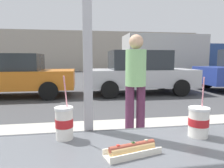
% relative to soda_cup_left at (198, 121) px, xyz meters
% --- Properties ---
extents(ground_plane, '(60.00, 60.00, 0.00)m').
position_rel_soda_cup_left_xyz_m(ground_plane, '(-0.56, 8.13, -1.08)').
color(ground_plane, '#424244').
extents(sidewalk_strip, '(16.00, 2.80, 0.14)m').
position_rel_soda_cup_left_xyz_m(sidewalk_strip, '(-0.56, 1.73, -1.01)').
color(sidewalk_strip, '#B2ADA3').
rests_on(sidewalk_strip, ground).
extents(building_facade_far, '(28.00, 1.20, 4.55)m').
position_rel_soda_cup_left_xyz_m(building_facade_far, '(-0.56, 22.98, 1.19)').
color(building_facade_far, '#A89E8E').
rests_on(building_facade_far, ground).
extents(soda_cup_left, '(0.10, 0.10, 0.31)m').
position_rel_soda_cup_left_xyz_m(soda_cup_left, '(0.00, 0.00, 0.00)').
color(soda_cup_left, white).
rests_on(soda_cup_left, window_counter).
extents(soda_cup_right, '(0.09, 0.09, 0.32)m').
position_rel_soda_cup_left_xyz_m(soda_cup_right, '(-0.68, 0.07, 0.01)').
color(soda_cup_right, silver).
rests_on(soda_cup_right, window_counter).
extents(hotdog_tray_far, '(0.25, 0.14, 0.05)m').
position_rel_soda_cup_left_xyz_m(hotdog_tray_far, '(-0.39, -0.15, -0.06)').
color(hotdog_tray_far, silver).
rests_on(hotdog_tray_far, window_counter).
extents(parked_car_orange, '(4.46, 2.01, 1.59)m').
position_rel_soda_cup_left_xyz_m(parked_car_orange, '(-3.09, 7.06, -0.26)').
color(parked_car_orange, orange).
rests_on(parked_car_orange, ground).
extents(parked_car_silver, '(4.39, 2.07, 1.73)m').
position_rel_soda_cup_left_xyz_m(parked_car_silver, '(1.78, 7.06, -0.21)').
color(parked_car_silver, '#BCBCC1').
rests_on(parked_car_silver, ground).
extents(box_truck, '(6.78, 2.44, 2.89)m').
position_rel_soda_cup_left_xyz_m(box_truck, '(5.49, 11.63, 0.50)').
color(box_truck, beige).
rests_on(box_truck, ground).
extents(pedestrian, '(0.32, 0.32, 1.63)m').
position_rel_soda_cup_left_xyz_m(pedestrian, '(0.26, 2.13, -0.01)').
color(pedestrian, '#4B223E').
rests_on(pedestrian, sidewalk_strip).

